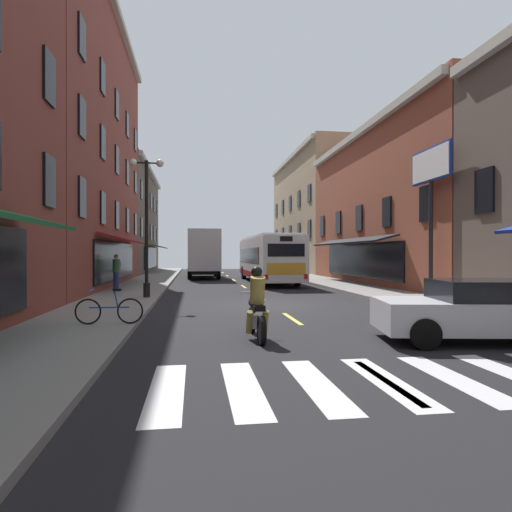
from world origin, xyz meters
name	(u,v)px	position (x,y,z in m)	size (l,w,h in m)	color
ground_plane	(272,306)	(0.00, 0.00, -0.05)	(34.80, 80.00, 0.10)	black
lane_centre_dashes	(273,306)	(0.00, -0.25, 0.00)	(0.14, 73.90, 0.01)	#DBCC4C
crosswalk_near	(386,381)	(0.00, -10.00, 0.00)	(7.10, 2.80, 0.01)	silver
sidewalk_left	(111,306)	(-5.90, 0.00, 0.07)	(3.00, 80.00, 0.14)	gray
sidewalk_right	(418,301)	(5.90, 0.00, 0.07)	(3.00, 80.00, 0.14)	gray
storefront_row_right	(509,181)	(11.38, 1.92, 5.29)	(9.44, 79.90, 12.49)	brown
billboard_sign	(431,183)	(7.05, 1.03, 4.97)	(0.40, 3.01, 6.32)	black
transit_bus	(267,258)	(2.05, 13.17, 1.64)	(2.66, 12.35, 3.12)	silver
box_truck	(204,254)	(-2.16, 19.08, 1.96)	(2.50, 8.32, 3.76)	black
sedan_near	(489,310)	(3.56, -7.46, 0.70)	(4.97, 2.63, 1.37)	silver
sedan_mid	(200,265)	(-2.26, 30.58, 0.73)	(2.00, 4.49, 1.43)	#144723
motorcycle_rider	(257,308)	(-1.49, -6.42, 0.71)	(0.62, 2.07, 1.66)	black
bicycle_near	(109,310)	(-5.07, -4.69, 0.50)	(1.71, 0.48, 0.91)	black
pedestrian_near	(116,271)	(-6.85, 6.77, 1.09)	(0.36, 0.51, 1.79)	navy
street_lamp_twin	(147,221)	(-4.87, 2.32, 3.31)	(1.42, 0.32, 5.75)	black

